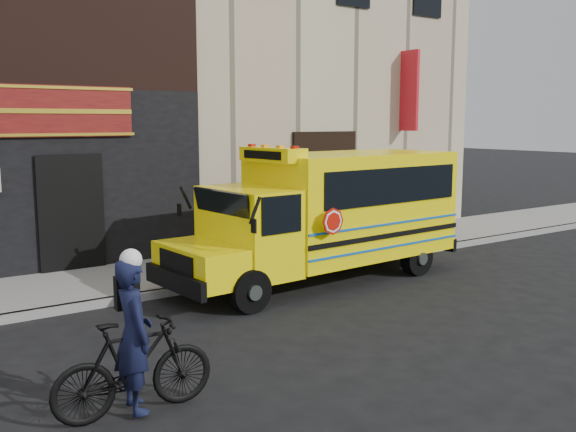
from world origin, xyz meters
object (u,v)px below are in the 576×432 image
Objects in this scene: school_bus at (331,211)px; bicycle at (134,367)px; cyclist at (134,339)px; sign_pole at (321,202)px.

school_bus reaches higher than bicycle.
cyclist is at bearing -35.64° from bicycle.
sign_pole reaches higher than bicycle.
sign_pole reaches higher than cyclist.
school_bus is 3.84× the size of cyclist.
bicycle is at bearing -147.50° from school_bus.
bicycle is (-6.69, -5.04, -0.94)m from sign_pole.
school_bus reaches higher than sign_pole.
school_bus is at bearing -118.99° from sign_pole.
bicycle is at bearing 144.27° from cyclist.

